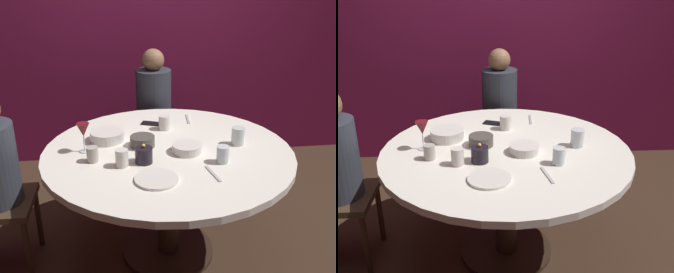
# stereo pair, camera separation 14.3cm
# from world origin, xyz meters

# --- Properties ---
(ground_plane) EXTENTS (8.00, 8.00, 0.00)m
(ground_plane) POSITION_xyz_m (0.00, 0.00, 0.00)
(ground_plane) COLOR #382619
(back_wall) EXTENTS (6.00, 0.10, 2.60)m
(back_wall) POSITION_xyz_m (0.00, 1.56, 1.30)
(back_wall) COLOR maroon
(back_wall) RESTS_ON ground
(dining_table) EXTENTS (1.48, 1.48, 0.75)m
(dining_table) POSITION_xyz_m (0.00, 0.00, 0.62)
(dining_table) COLOR silver
(dining_table) RESTS_ON ground
(seated_diner_back) EXTENTS (0.40, 0.40, 1.17)m
(seated_diner_back) POSITION_xyz_m (0.00, 0.97, 0.72)
(seated_diner_back) COLOR #3F2D1E
(seated_diner_back) RESTS_ON ground
(candle_holder) EXTENTS (0.10, 0.10, 0.11)m
(candle_holder) POSITION_xyz_m (-0.15, -0.16, 0.80)
(candle_holder) COLOR black
(candle_holder) RESTS_ON dining_table
(wine_glass) EXTENTS (0.08, 0.08, 0.18)m
(wine_glass) POSITION_xyz_m (-0.49, 0.02, 0.88)
(wine_glass) COLOR silver
(wine_glass) RESTS_ON dining_table
(dinner_plate) EXTENTS (0.23, 0.23, 0.01)m
(dinner_plate) POSITION_xyz_m (-0.10, -0.37, 0.76)
(dinner_plate) COLOR silver
(dinner_plate) RESTS_ON dining_table
(cell_phone) EXTENTS (0.16, 0.12, 0.01)m
(cell_phone) POSITION_xyz_m (-0.06, 0.42, 0.76)
(cell_phone) COLOR black
(cell_phone) RESTS_ON dining_table
(bowl_serving_large) EXTENTS (0.17, 0.17, 0.05)m
(bowl_serving_large) POSITION_xyz_m (0.10, -0.06, 0.78)
(bowl_serving_large) COLOR silver
(bowl_serving_large) RESTS_ON dining_table
(bowl_salad_center) EXTENTS (0.15, 0.15, 0.06)m
(bowl_salad_center) POSITION_xyz_m (-0.15, 0.06, 0.78)
(bowl_salad_center) COLOR #4C4742
(bowl_salad_center) RESTS_ON dining_table
(bowl_small_white) EXTENTS (0.21, 0.21, 0.06)m
(bowl_small_white) POSITION_xyz_m (-0.36, 0.17, 0.78)
(bowl_small_white) COLOR silver
(bowl_small_white) RESTS_ON dining_table
(cup_near_candle) EXTENTS (0.08, 0.08, 0.10)m
(cup_near_candle) POSITION_xyz_m (0.02, 0.32, 0.80)
(cup_near_candle) COLOR silver
(cup_near_candle) RESTS_ON dining_table
(cup_by_left_diner) EXTENTS (0.07, 0.07, 0.10)m
(cup_by_left_diner) POSITION_xyz_m (-0.27, -0.19, 0.80)
(cup_by_left_diner) COLOR silver
(cup_by_left_diner) RESTS_ON dining_table
(cup_by_right_diner) EXTENTS (0.08, 0.08, 0.11)m
(cup_by_right_diner) POSITION_xyz_m (0.43, 0.02, 0.81)
(cup_by_right_diner) COLOR silver
(cup_by_right_diner) RESTS_ON dining_table
(cup_center_front) EXTENTS (0.06, 0.06, 0.09)m
(cup_center_front) POSITION_xyz_m (-0.44, -0.11, 0.79)
(cup_center_front) COLOR #B2ADA3
(cup_center_front) RESTS_ON dining_table
(cup_far_edge) EXTENTS (0.07, 0.07, 0.10)m
(cup_far_edge) POSITION_xyz_m (0.28, -0.21, 0.80)
(cup_far_edge) COLOR silver
(cup_far_edge) RESTS_ON dining_table
(fork_near_plate) EXTENTS (0.03, 0.18, 0.01)m
(fork_near_plate) POSITION_xyz_m (0.20, 0.48, 0.75)
(fork_near_plate) COLOR #B7B7BC
(fork_near_plate) RESTS_ON dining_table
(knife_near_plate) EXTENTS (0.05, 0.18, 0.01)m
(knife_near_plate) POSITION_xyz_m (0.20, -0.34, 0.75)
(knife_near_plate) COLOR #B7B7BC
(knife_near_plate) RESTS_ON dining_table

